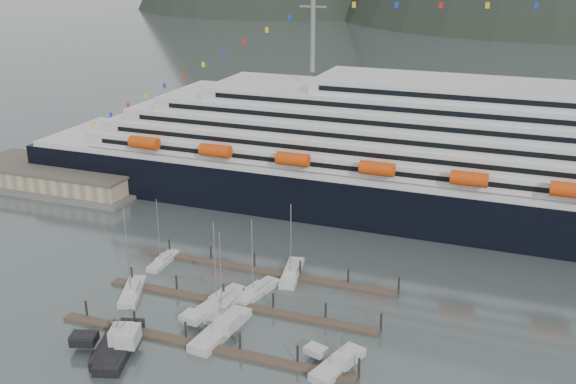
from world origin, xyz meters
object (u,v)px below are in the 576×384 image
(sailboat_e, at_px, (163,261))
(warehouse, at_px, (59,178))
(cruise_ship, at_px, (491,170))
(sailboat_g, at_px, (292,273))
(sailboat_d, at_px, (225,308))
(trawler_b, at_px, (113,343))
(sailboat_b, at_px, (220,300))
(trawler_c, at_px, (220,328))
(sailboat_a, at_px, (132,292))
(trawler_d, at_px, (337,363))
(trawler_a, at_px, (118,345))
(sailboat_c, at_px, (257,292))

(sailboat_e, bearing_deg, warehouse, 55.83)
(cruise_ship, bearing_deg, sailboat_g, -128.69)
(sailboat_d, bearing_deg, warehouse, 57.80)
(trawler_b, bearing_deg, sailboat_b, -43.41)
(cruise_ship, xyz_separation_m, trawler_c, (-34.00, -60.44, -11.15))
(sailboat_a, height_order, trawler_d, sailboat_a)
(sailboat_d, relative_size, sailboat_g, 1.00)
(sailboat_b, height_order, trawler_a, sailboat_b)
(sailboat_a, relative_size, trawler_b, 1.35)
(trawler_d, bearing_deg, sailboat_c, 67.66)
(sailboat_b, xyz_separation_m, trawler_a, (-7.70, -18.14, 0.51))
(trawler_b, bearing_deg, sailboat_e, -1.61)
(trawler_b, height_order, trawler_d, trawler_b)
(trawler_c, height_order, trawler_d, trawler_c)
(cruise_ship, xyz_separation_m, trawler_a, (-45.87, -69.99, -11.09))
(sailboat_c, relative_size, sailboat_g, 0.99)
(sailboat_a, bearing_deg, sailboat_g, -76.22)
(sailboat_a, relative_size, sailboat_b, 1.10)
(warehouse, bearing_deg, sailboat_g, -19.40)
(warehouse, bearing_deg, sailboat_d, -31.85)
(sailboat_a, height_order, trawler_a, sailboat_a)
(trawler_a, bearing_deg, sailboat_g, -42.72)
(sailboat_g, distance_m, trawler_b, 35.77)
(sailboat_b, distance_m, trawler_c, 9.56)
(sailboat_g, distance_m, trawler_a, 35.37)
(sailboat_c, relative_size, trawler_d, 1.37)
(cruise_ship, xyz_separation_m, sailboat_a, (-53.57, -54.61, -11.57))
(sailboat_d, xyz_separation_m, trawler_c, (2.39, -6.72, 0.46))
(cruise_ship, distance_m, sailboat_e, 70.19)
(sailboat_a, height_order, sailboat_e, sailboat_a)
(sailboat_g, bearing_deg, trawler_b, 142.54)
(sailboat_a, distance_m, sailboat_g, 28.33)
(sailboat_g, height_order, trawler_b, sailboat_g)
(sailboat_c, distance_m, sailboat_g, 9.36)
(warehouse, distance_m, trawler_d, 100.75)
(sailboat_a, xyz_separation_m, trawler_c, (19.57, -5.84, 0.42))
(sailboat_c, bearing_deg, sailboat_e, 89.48)
(trawler_b, xyz_separation_m, trawler_d, (32.31, 7.24, -0.15))
(sailboat_d, bearing_deg, trawler_d, -112.71)
(sailboat_e, xyz_separation_m, sailboat_g, (24.49, 3.88, 0.03))
(sailboat_a, bearing_deg, trawler_d, -123.56)
(sailboat_b, bearing_deg, trawler_d, -104.05)
(sailboat_c, bearing_deg, sailboat_d, 170.92)
(sailboat_a, xyz_separation_m, trawler_b, (6.81, -15.38, 0.50))
(sailboat_b, bearing_deg, sailboat_e, 70.36)
(sailboat_d, bearing_deg, sailboat_a, 92.60)
(sailboat_b, relative_size, sailboat_d, 1.04)
(sailboat_c, height_order, sailboat_e, sailboat_c)
(sailboat_b, xyz_separation_m, sailboat_d, (1.78, -1.87, -0.02))
(trawler_d, bearing_deg, trawler_a, 120.07)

